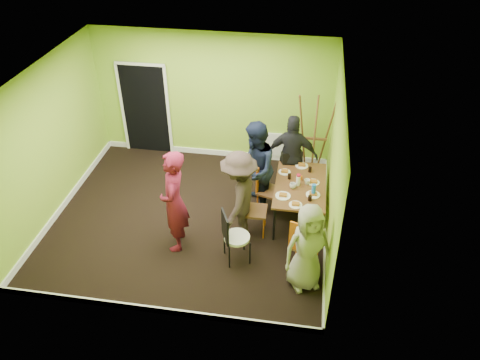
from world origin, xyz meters
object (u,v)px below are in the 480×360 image
object	(u,v)px
easel	(314,137)
chair_bentwood	(233,235)
chair_back_end	(292,166)
person_back_end	(292,156)
orange_bottle	(302,178)
blue_bottle	(314,190)
person_left_far	(255,169)
chair_left_near	(250,206)
person_standing	(174,202)
person_left_near	(239,197)
person_front_end	(308,248)
chair_left_far	(266,186)
thermos	(298,181)
dining_table	(300,187)
chair_front_end	(303,243)

from	to	relation	value
easel	chair_bentwood	bearing A→B (deg)	-114.06
chair_back_end	person_back_end	size ratio (longest dim) A/B	0.58
chair_bentwood	orange_bottle	bearing A→B (deg)	120.08
chair_back_end	easel	size ratio (longest dim) A/B	0.52
blue_bottle	person_left_far	distance (m)	1.15
chair_left_near	person_standing	distance (m)	1.36
easel	person_standing	distance (m)	3.32
person_standing	person_left_near	bearing A→B (deg)	101.63
chair_left_near	person_front_end	xyz separation A→B (m)	(1.02, -1.11, 0.21)
chair_left_far	thermos	size ratio (longest dim) A/B	5.14
blue_bottle	person_left_near	bearing A→B (deg)	-162.21
chair_back_end	person_standing	size ratio (longest dim) A/B	0.52
person_left_far	person_front_end	world-z (taller)	person_left_far
easel	blue_bottle	xyz separation A→B (m)	(0.04, -1.69, -0.07)
dining_table	chair_left_near	bearing A→B (deg)	-148.26
person_standing	person_left_far	bearing A→B (deg)	125.98
chair_bentwood	chair_back_end	bearing A→B (deg)	132.72
chair_back_end	orange_bottle	xyz separation A→B (m)	(0.20, -0.52, 0.11)
chair_left_far	person_left_near	xyz separation A→B (m)	(-0.39, -0.79, 0.29)
chair_bentwood	person_left_near	bearing A→B (deg)	155.16
chair_left_near	person_back_end	xyz separation A→B (m)	(0.62, 1.30, 0.28)
chair_left_near	person_back_end	distance (m)	1.47
person_standing	person_front_end	bearing A→B (deg)	66.23
chair_back_end	thermos	bearing A→B (deg)	80.28
chair_left_far	person_standing	distance (m)	1.87
chair_front_end	person_left_far	xyz separation A→B (m)	(-0.97, 1.46, 0.33)
person_left_far	person_left_near	world-z (taller)	person_left_far
person_back_end	easel	bearing A→B (deg)	-120.11
chair_left_far	dining_table	bearing A→B (deg)	96.09
thermos	person_back_end	size ratio (longest dim) A/B	0.12
chair_left_near	blue_bottle	size ratio (longest dim) A/B	4.57
chair_back_end	person_standing	bearing A→B (deg)	22.06
easel	person_front_end	xyz separation A→B (m)	(0.00, -3.04, -0.16)
chair_bentwood	easel	bearing A→B (deg)	131.59
thermos	chair_back_end	bearing A→B (deg)	101.60
chair_back_end	thermos	distance (m)	0.72
chair_left_far	person_back_end	distance (m)	0.83
person_standing	dining_table	bearing A→B (deg)	108.29
chair_left_near	thermos	world-z (taller)	chair_left_near
dining_table	person_front_end	distance (m)	1.64
person_standing	chair_back_end	bearing A→B (deg)	123.96
chair_bentwood	thermos	distance (m)	1.61
chair_left_near	person_standing	xyz separation A→B (m)	(-1.19, -0.55, 0.37)
chair_bentwood	person_standing	xyz separation A→B (m)	(-1.01, 0.22, 0.38)
chair_back_end	person_front_end	size ratio (longest dim) A/B	0.63
chair_front_end	orange_bottle	size ratio (longest dim) A/B	11.98
chair_left_near	dining_table	bearing A→B (deg)	120.37
person_front_end	dining_table	bearing A→B (deg)	72.28
chair_left_near	person_left_far	distance (m)	0.74
chair_front_end	person_back_end	distance (m)	2.15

